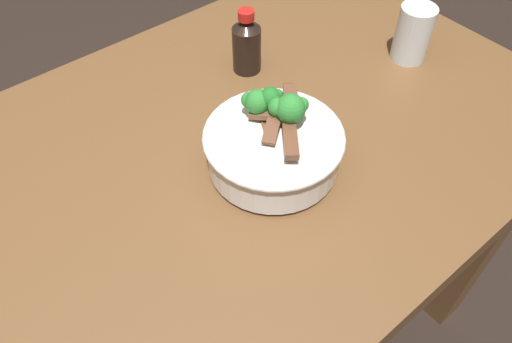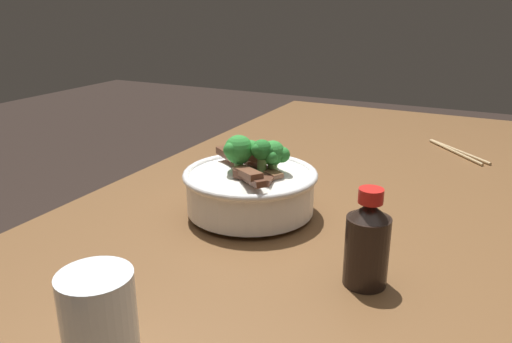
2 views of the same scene
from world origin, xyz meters
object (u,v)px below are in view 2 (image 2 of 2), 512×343
at_px(rice_bowl, 251,184).
at_px(soy_sauce_bottle, 367,243).
at_px(drinking_glass, 101,335).
at_px(chopsticks_pair, 457,151).

relative_size(rice_bowl, soy_sauce_bottle, 1.73).
xyz_separation_m(rice_bowl, drinking_glass, (0.41, 0.05, -0.01)).
distance_m(rice_bowl, drinking_glass, 0.41).
bearing_deg(rice_bowl, chopsticks_pair, 152.85).
xyz_separation_m(chopsticks_pair, soy_sauce_bottle, (0.66, -0.04, 0.05)).
bearing_deg(chopsticks_pair, soy_sauce_bottle, -3.77).
distance_m(chopsticks_pair, soy_sauce_bottle, 0.66).
bearing_deg(drinking_glass, chopsticks_pair, 166.71).
xyz_separation_m(rice_bowl, soy_sauce_bottle, (0.13, 0.23, 0.00)).
bearing_deg(drinking_glass, rice_bowl, -172.83).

